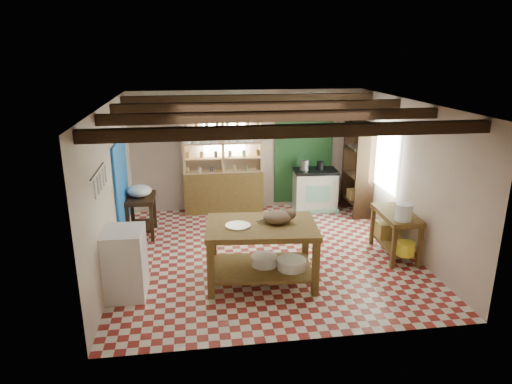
{
  "coord_description": "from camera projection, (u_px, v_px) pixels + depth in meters",
  "views": [
    {
      "loc": [
        -1.23,
        -7.16,
        3.41
      ],
      "look_at": [
        -0.13,
        0.3,
        1.04
      ],
      "focal_mm": 32.0,
      "sensor_mm": 36.0,
      "label": 1
    }
  ],
  "objects": [
    {
      "name": "basin_small",
      "position": [
        292.0,
        264.0,
        6.86
      ],
      "size": [
        0.48,
        0.48,
        0.15
      ],
      "primitive_type": "cylinder",
      "rotation": [
        0.0,
        0.0,
        -0.09
      ],
      "color": "white",
      "rests_on": "work_table"
    },
    {
      "name": "window_right",
      "position": [
        384.0,
        158.0,
        8.82
      ],
      "size": [
        0.02,
        1.3,
        1.2
      ],
      "primitive_type": "cube",
      "color": "silver",
      "rests_on": "wall_right"
    },
    {
      "name": "floor",
      "position": [
        266.0,
        254.0,
        7.96
      ],
      "size": [
        5.0,
        5.0,
        0.02
      ],
      "primitive_type": "cube",
      "color": "maroon",
      "rests_on": "ground"
    },
    {
      "name": "wall_right",
      "position": [
        408.0,
        176.0,
        7.91
      ],
      "size": [
        0.04,
        5.0,
        2.6
      ],
      "primitive_type": "cube",
      "color": "beige",
      "rests_on": "floor"
    },
    {
      "name": "shelving_unit",
      "position": [
        223.0,
        162.0,
        9.73
      ],
      "size": [
        1.7,
        0.34,
        2.2
      ],
      "primitive_type": "cube",
      "color": "#DCB07F",
      "rests_on": "floor"
    },
    {
      "name": "stove",
      "position": [
        315.0,
        190.0,
        10.05
      ],
      "size": [
        0.96,
        0.68,
        0.91
      ],
      "primitive_type": "cube",
      "rotation": [
        0.0,
        0.0,
        -0.06
      ],
      "color": "beige",
      "rests_on": "floor"
    },
    {
      "name": "window_back",
      "position": [
        224.0,
        133.0,
        9.72
      ],
      "size": [
        0.9,
        0.02,
        0.8
      ],
      "primitive_type": "cube",
      "color": "silver",
      "rests_on": "wall_back"
    },
    {
      "name": "cat",
      "position": [
        278.0,
        217.0,
        6.79
      ],
      "size": [
        0.47,
        0.37,
        0.2
      ],
      "primitive_type": "ellipsoid",
      "rotation": [
        0.0,
        0.0,
        0.08
      ],
      "color": "#896C50",
      "rests_on": "work_table"
    },
    {
      "name": "kettle_left",
      "position": [
        304.0,
        165.0,
        9.86
      ],
      "size": [
        0.2,
        0.2,
        0.22
      ],
      "primitive_type": "cylinder",
      "rotation": [
        0.0,
        0.0,
        -0.06
      ],
      "color": "#A0A0A7",
      "rests_on": "stove"
    },
    {
      "name": "white_bucket",
      "position": [
        404.0,
        212.0,
        7.31
      ],
      "size": [
        0.28,
        0.28,
        0.27
      ],
      "primitive_type": "cylinder",
      "rotation": [
        0.0,
        0.0,
        -0.04
      ],
      "color": "white",
      "rests_on": "right_counter"
    },
    {
      "name": "blue_wall_patch",
      "position": [
        122.0,
        185.0,
        8.13
      ],
      "size": [
        0.04,
        1.4,
        1.6
      ],
      "primitive_type": "cube",
      "color": "#175AAF",
      "rests_on": "wall_left"
    },
    {
      "name": "work_table",
      "position": [
        261.0,
        253.0,
        6.9
      ],
      "size": [
        1.73,
        1.24,
        0.92
      ],
      "primitive_type": "cube",
      "rotation": [
        0.0,
        0.0,
        -0.09
      ],
      "color": "brown",
      "rests_on": "floor"
    },
    {
      "name": "wicker_basket",
      "position": [
        388.0,
        230.0,
        8.11
      ],
      "size": [
        0.41,
        0.33,
        0.28
      ],
      "primitive_type": "cube",
      "rotation": [
        0.0,
        0.0,
        -0.04
      ],
      "color": "#A78743",
      "rests_on": "right_counter"
    },
    {
      "name": "kettle_right",
      "position": [
        320.0,
        165.0,
        9.89
      ],
      "size": [
        0.16,
        0.16,
        0.19
      ],
      "primitive_type": "cylinder",
      "rotation": [
        0.0,
        0.0,
        -0.06
      ],
      "color": "black",
      "rests_on": "stove"
    },
    {
      "name": "wall_left",
      "position": [
        111.0,
        189.0,
        7.22
      ],
      "size": [
        0.04,
        5.0,
        2.6
      ],
      "primitive_type": "cube",
      "color": "beige",
      "rests_on": "floor"
    },
    {
      "name": "prep_table",
      "position": [
        142.0,
        216.0,
        8.65
      ],
      "size": [
        0.54,
        0.77,
        0.78
      ],
      "primitive_type": "cube",
      "rotation": [
        0.0,
        0.0,
        -0.01
      ],
      "color": "#332011",
      "rests_on": "floor"
    },
    {
      "name": "steel_tray",
      "position": [
        238.0,
        226.0,
        6.69
      ],
      "size": [
        0.41,
        0.41,
        0.02
      ],
      "primitive_type": "cylinder",
      "rotation": [
        0.0,
        0.0,
        -0.09
      ],
      "color": "#A0A0A7",
      "rests_on": "work_table"
    },
    {
      "name": "white_cabinet",
      "position": [
        125.0,
        263.0,
        6.5
      ],
      "size": [
        0.57,
        0.68,
        1.0
      ],
      "primitive_type": "cube",
      "rotation": [
        0.0,
        0.0,
        -0.03
      ],
      "color": "white",
      "rests_on": "floor"
    },
    {
      "name": "tall_rack",
      "position": [
        358.0,
        168.0,
        9.67
      ],
      "size": [
        0.4,
        0.86,
        2.0
      ],
      "primitive_type": "cube",
      "color": "#332011",
      "rests_on": "floor"
    },
    {
      "name": "ceiling_beams",
      "position": [
        267.0,
        111.0,
        7.21
      ],
      "size": [
        5.0,
        3.8,
        0.15
      ],
      "primitive_type": "cube",
      "color": "#332011",
      "rests_on": "ceiling"
    },
    {
      "name": "green_wall_patch",
      "position": [
        304.0,
        151.0,
        10.08
      ],
      "size": [
        1.3,
        0.04,
        2.3
      ],
      "primitive_type": "cube",
      "color": "#1B451F",
      "rests_on": "wall_back"
    },
    {
      "name": "ceiling",
      "position": [
        267.0,
        103.0,
        7.18
      ],
      "size": [
        5.0,
        5.0,
        0.02
      ],
      "primitive_type": "cube",
      "color": "#444449",
      "rests_on": "wall_back"
    },
    {
      "name": "enamel_bowl",
      "position": [
        140.0,
        191.0,
        8.51
      ],
      "size": [
        0.45,
        0.45,
        0.22
      ],
      "primitive_type": "ellipsoid",
      "rotation": [
        0.0,
        0.0,
        -0.01
      ],
      "color": "white",
      "rests_on": "prep_table"
    },
    {
      "name": "pot_rack",
      "position": [
        310.0,
        112.0,
        9.41
      ],
      "size": [
        0.86,
        0.12,
        0.36
      ],
      "primitive_type": "cube",
      "color": "black",
      "rests_on": "ceiling"
    },
    {
      "name": "utensil_rail",
      "position": [
        98.0,
        180.0,
        5.95
      ],
      "size": [
        0.06,
        0.9,
        0.28
      ],
      "primitive_type": "cube",
      "color": "black",
      "rests_on": "wall_left"
    },
    {
      "name": "yellow_tub",
      "position": [
        405.0,
        249.0,
        7.4
      ],
      "size": [
        0.31,
        0.31,
        0.22
      ],
      "primitive_type": "cylinder",
      "rotation": [
        0.0,
        0.0,
        -0.04
      ],
      "color": "yellow",
      "rests_on": "right_counter"
    },
    {
      "name": "right_counter",
      "position": [
        395.0,
        234.0,
        7.81
      ],
      "size": [
        0.58,
        1.1,
        0.78
      ],
      "primitive_type": "cube",
      "rotation": [
        0.0,
        0.0,
        -0.04
      ],
      "color": "brown",
      "rests_on": "floor"
    },
    {
      "name": "basin_large",
      "position": [
        264.0,
        260.0,
        6.99
      ],
      "size": [
        0.45,
        0.45,
        0.14
      ],
      "primitive_type": "cylinder",
      "rotation": [
        0.0,
        0.0,
        -0.09
      ],
      "color": "white",
      "rests_on": "work_table"
    },
    {
      "name": "wall_front",
      "position": [
        303.0,
        243.0,
        5.2
      ],
      "size": [
        5.0,
        0.04,
        2.6
      ],
      "primitive_type": "cube",
      "color": "beige",
      "rests_on": "floor"
    },
    {
      "name": "wall_back",
      "position": [
        247.0,
        151.0,
        9.92
      ],
      "size": [
        5.0,
        0.04,
        2.6
      ],
      "primitive_type": "cube",
      "color": "beige",
      "rests_on": "floor"
    }
  ]
}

